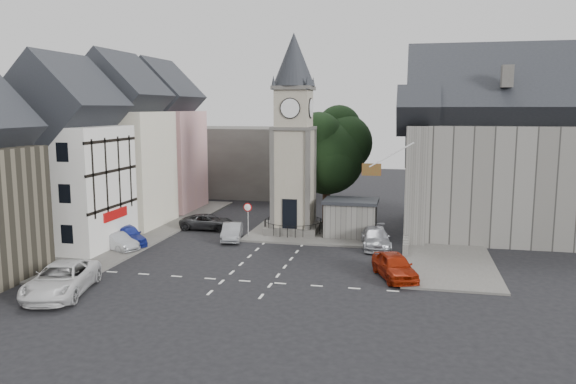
% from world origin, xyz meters
% --- Properties ---
extents(ground, '(120.00, 120.00, 0.00)m').
position_xyz_m(ground, '(0.00, 0.00, 0.00)').
color(ground, black).
rests_on(ground, ground).
extents(pavement_west, '(6.00, 30.00, 0.14)m').
position_xyz_m(pavement_west, '(-12.50, 6.00, 0.07)').
color(pavement_west, '#595651').
rests_on(pavement_west, ground).
extents(pavement_east, '(6.00, 26.00, 0.14)m').
position_xyz_m(pavement_east, '(12.00, 8.00, 0.07)').
color(pavement_east, '#595651').
rests_on(pavement_east, ground).
extents(central_island, '(10.00, 8.00, 0.16)m').
position_xyz_m(central_island, '(1.50, 8.00, 0.08)').
color(central_island, '#595651').
rests_on(central_island, ground).
extents(road_markings, '(20.00, 8.00, 0.01)m').
position_xyz_m(road_markings, '(0.00, -5.50, 0.01)').
color(road_markings, silver).
rests_on(road_markings, ground).
extents(clock_tower, '(4.86, 4.86, 16.25)m').
position_xyz_m(clock_tower, '(0.00, 7.99, 8.12)').
color(clock_tower, '#4C4944').
rests_on(clock_tower, ground).
extents(stone_shelter, '(4.30, 3.30, 3.08)m').
position_xyz_m(stone_shelter, '(4.80, 7.50, 1.55)').
color(stone_shelter, slate).
rests_on(stone_shelter, ground).
extents(town_tree, '(7.20, 7.20, 10.80)m').
position_xyz_m(town_tree, '(2.00, 13.00, 6.97)').
color(town_tree, black).
rests_on(town_tree, ground).
extents(warning_sign_post, '(0.70, 0.19, 2.85)m').
position_xyz_m(warning_sign_post, '(-3.20, 5.43, 2.03)').
color(warning_sign_post, black).
rests_on(warning_sign_post, ground).
extents(terrace_pink, '(8.10, 7.60, 12.80)m').
position_xyz_m(terrace_pink, '(-15.50, 16.00, 6.58)').
color(terrace_pink, '#E1A59B').
rests_on(terrace_pink, ground).
extents(terrace_cream, '(8.10, 7.60, 12.80)m').
position_xyz_m(terrace_cream, '(-15.50, 8.00, 6.58)').
color(terrace_cream, beige).
rests_on(terrace_cream, ground).
extents(terrace_tudor, '(8.10, 7.60, 12.00)m').
position_xyz_m(terrace_tudor, '(-15.50, 0.00, 6.19)').
color(terrace_tudor, silver).
rests_on(terrace_tudor, ground).
extents(backdrop_west, '(20.00, 10.00, 8.00)m').
position_xyz_m(backdrop_west, '(-12.00, 28.00, 4.00)').
color(backdrop_west, '#4C4944').
rests_on(backdrop_west, ground).
extents(east_building, '(14.40, 11.40, 12.60)m').
position_xyz_m(east_building, '(15.59, 11.00, 6.26)').
color(east_building, slate).
rests_on(east_building, ground).
extents(east_boundary_wall, '(0.40, 16.00, 0.90)m').
position_xyz_m(east_boundary_wall, '(9.20, 10.00, 0.45)').
color(east_boundary_wall, slate).
rests_on(east_boundary_wall, ground).
extents(flagpole, '(3.68, 0.10, 2.74)m').
position_xyz_m(flagpole, '(8.00, 4.00, 7.00)').
color(flagpole, white).
rests_on(flagpole, ground).
extents(car_west_blue, '(4.59, 4.45, 1.55)m').
position_xyz_m(car_west_blue, '(-11.50, 1.23, 0.78)').
color(car_west_blue, navy).
rests_on(car_west_blue, ground).
extents(car_west_silver, '(4.08, 2.97, 1.28)m').
position_xyz_m(car_west_silver, '(-11.50, -0.33, 0.64)').
color(car_west_silver, '#9DA0A5').
rests_on(car_west_silver, ground).
extents(car_west_grey, '(4.75, 2.33, 1.30)m').
position_xyz_m(car_west_grey, '(-7.50, 7.82, 0.65)').
color(car_west_grey, '#2B2C2E').
rests_on(car_west_grey, ground).
extents(car_island_silver, '(2.22, 4.26, 1.34)m').
position_xyz_m(car_island_silver, '(-4.23, 4.50, 0.67)').
color(car_island_silver, '#909398').
rests_on(car_island_silver, ground).
extents(car_island_east, '(2.70, 5.23, 1.45)m').
position_xyz_m(car_island_east, '(7.00, 4.50, 0.73)').
color(car_island_east, '#ABADB3').
rests_on(car_island_east, ground).
extents(car_east_red, '(3.36, 4.95, 1.56)m').
position_xyz_m(car_east_red, '(8.59, -3.00, 0.78)').
color(car_east_red, '#931E08').
rests_on(car_east_red, ground).
extents(van_sw_white, '(4.19, 6.66, 1.72)m').
position_xyz_m(van_sw_white, '(-9.50, -10.00, 0.86)').
color(van_sw_white, silver).
rests_on(van_sw_white, ground).
extents(pedestrian, '(0.78, 0.66, 1.83)m').
position_xyz_m(pedestrian, '(10.96, 9.20, 0.92)').
color(pedestrian, '#B9AC98').
rests_on(pedestrian, ground).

